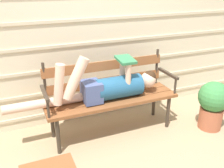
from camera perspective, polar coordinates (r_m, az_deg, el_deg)
ground_plane at (r=3.10m, az=1.00°, el=-11.79°), size 12.00×12.00×0.00m
house_siding at (r=3.22m, az=-3.61°, el=11.84°), size 4.64×0.08×2.30m
park_bench at (r=3.02m, az=-0.48°, el=-1.83°), size 1.56×0.44×0.92m
reclining_person at (r=2.89m, az=-1.22°, el=-0.58°), size 1.76×0.26×0.57m
potted_plant at (r=3.35m, az=21.60°, el=-3.97°), size 0.37×0.37×0.61m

